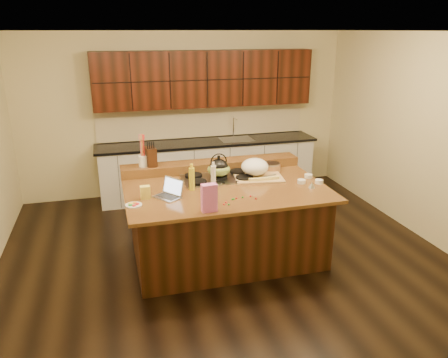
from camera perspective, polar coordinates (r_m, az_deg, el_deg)
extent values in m
cube|color=black|center=(5.65, 0.14, -9.85)|extent=(5.50, 5.00, 0.01)
cube|color=silver|center=(4.95, 0.16, 18.82)|extent=(5.50, 5.00, 0.01)
cube|color=beige|center=(7.52, -5.01, 8.43)|extent=(5.50, 0.01, 2.70)
cube|color=beige|center=(2.96, 13.39, -9.17)|extent=(5.50, 0.01, 2.70)
cube|color=beige|center=(6.42, 24.67, 4.94)|extent=(0.01, 5.00, 2.70)
cube|color=black|center=(5.45, 0.14, -5.74)|extent=(2.22, 1.42, 0.88)
cube|color=black|center=(5.27, 0.14, -1.20)|extent=(2.40, 1.60, 0.04)
cube|color=black|center=(5.89, -1.67, 1.80)|extent=(2.40, 0.30, 0.12)
cube|color=gray|center=(5.54, -0.68, 0.08)|extent=(0.92, 0.52, 0.02)
cylinder|color=black|center=(5.59, -4.00, 0.45)|extent=(0.22, 0.22, 0.03)
cylinder|color=black|center=(5.73, 1.89, 0.96)|extent=(0.22, 0.22, 0.03)
cylinder|color=black|center=(5.34, -3.44, -0.41)|extent=(0.22, 0.22, 0.03)
cylinder|color=black|center=(5.49, 2.69, 0.14)|extent=(0.22, 0.22, 0.03)
cylinder|color=black|center=(5.53, -0.69, 0.30)|extent=(0.22, 0.22, 0.03)
cube|color=silver|center=(7.48, -2.08, 1.31)|extent=(3.60, 0.62, 0.90)
cube|color=black|center=(7.35, -2.12, 4.81)|extent=(3.70, 0.66, 0.04)
cube|color=gray|center=(7.47, 1.62, 5.17)|extent=(0.55, 0.42, 0.01)
cylinder|color=gray|center=(7.60, 1.24, 6.84)|extent=(0.02, 0.02, 0.36)
cube|color=black|center=(7.31, -2.50, 12.94)|extent=(3.60, 0.34, 0.90)
cube|color=beige|center=(7.58, -2.69, 7.41)|extent=(3.60, 0.03, 0.50)
ellipsoid|color=black|center=(5.49, -0.69, 1.54)|extent=(0.27, 0.27, 0.22)
ellipsoid|color=olive|center=(5.50, -0.69, 1.26)|extent=(0.38, 0.38, 0.16)
cube|color=#B7B7BC|center=(4.96, -7.43, -2.37)|extent=(0.34, 0.35, 0.01)
cube|color=black|center=(4.96, -7.43, -2.27)|extent=(0.24, 0.27, 0.00)
cube|color=#B7B7BC|center=(4.99, -6.65, -0.94)|extent=(0.22, 0.27, 0.19)
cube|color=silver|center=(4.98, -6.70, -0.96)|extent=(0.19, 0.24, 0.16)
cylinder|color=yellow|center=(5.13, -4.23, -0.01)|extent=(0.08, 0.08, 0.27)
cylinder|color=silver|center=(5.26, -1.41, 0.42)|extent=(0.07, 0.07, 0.25)
cube|color=tan|center=(5.55, 4.52, 0.16)|extent=(0.66, 0.52, 0.03)
ellipsoid|color=white|center=(5.58, 4.04, 1.61)|extent=(0.35, 0.35, 0.22)
cube|color=#EDD872|center=(5.38, 3.95, -0.09)|extent=(0.13, 0.03, 0.03)
cube|color=#EDD872|center=(5.42, 5.25, 0.03)|extent=(0.13, 0.03, 0.03)
cube|color=#EDD872|center=(5.47, 6.54, 0.15)|extent=(0.13, 0.03, 0.03)
cylinder|color=gray|center=(5.57, 5.88, 0.41)|extent=(0.23, 0.09, 0.01)
cylinder|color=white|center=(5.46, 10.08, -0.31)|extent=(0.13, 0.13, 0.04)
cylinder|color=white|center=(5.50, 12.32, -0.32)|extent=(0.13, 0.13, 0.04)
cylinder|color=white|center=(5.67, 10.97, 0.39)|extent=(0.12, 0.12, 0.04)
cylinder|color=#996B3F|center=(5.87, 6.21, 1.48)|extent=(0.29, 0.29, 0.09)
cone|color=silver|center=(5.32, 11.38, -0.77)|extent=(0.08, 0.08, 0.07)
cube|color=#D966B7|center=(4.51, -1.95, -2.48)|extent=(0.16, 0.09, 0.30)
cylinder|color=white|center=(4.80, -11.71, -3.35)|extent=(0.22, 0.22, 0.01)
cube|color=#EADB52|center=(4.95, -10.24, -1.73)|extent=(0.11, 0.08, 0.15)
cylinder|color=white|center=(5.72, -10.50, 2.31)|extent=(0.13, 0.13, 0.14)
cube|color=black|center=(5.71, -9.54, 2.89)|extent=(0.14, 0.21, 0.24)
ellipsoid|color=red|center=(4.88, 1.64, -2.53)|extent=(0.02, 0.02, 0.02)
ellipsoid|color=#198C26|center=(4.84, -1.20, -2.73)|extent=(0.02, 0.02, 0.02)
ellipsoid|color=red|center=(4.72, -0.01, -3.32)|extent=(0.02, 0.02, 0.02)
ellipsoid|color=#198C26|center=(4.85, 1.11, -2.66)|extent=(0.02, 0.02, 0.02)
ellipsoid|color=red|center=(4.77, 0.27, -3.05)|extent=(0.02, 0.02, 0.02)
ellipsoid|color=#198C26|center=(4.91, 2.44, -2.40)|extent=(0.02, 0.02, 0.02)
ellipsoid|color=red|center=(4.88, 4.19, -2.57)|extent=(0.02, 0.02, 0.02)
ellipsoid|color=#198C26|center=(4.71, 0.63, -3.35)|extent=(0.02, 0.02, 0.02)
ellipsoid|color=red|center=(4.95, 3.48, -2.24)|extent=(0.02, 0.02, 0.02)
ellipsoid|color=#198C26|center=(4.87, 1.28, -2.60)|extent=(0.02, 0.02, 0.02)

